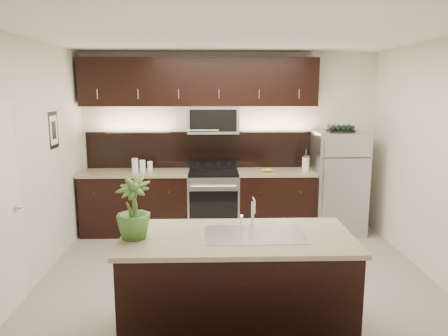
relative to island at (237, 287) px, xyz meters
name	(u,v)px	position (x,y,z in m)	size (l,w,h in m)	color
ground	(236,278)	(0.06, 1.20, -0.47)	(4.50, 4.50, 0.00)	gray
room_walls	(227,132)	(-0.05, 1.16, 1.22)	(4.52, 4.02, 2.71)	beige
counter_run	(200,202)	(-0.39, 2.89, 0.00)	(3.51, 0.65, 0.94)	black
upper_fixtures	(201,90)	(-0.36, 3.04, 1.67)	(3.49, 0.40, 1.66)	black
island	(237,287)	(0.00, 0.00, 0.00)	(1.96, 0.96, 0.94)	black
sink_faucet	(255,233)	(0.15, 0.01, 0.48)	(0.84, 0.50, 0.28)	silver
refrigerator	(338,182)	(1.69, 2.83, 0.29)	(0.74, 0.67, 1.53)	#B2B2B7
wine_rack	(341,129)	(1.69, 2.83, 1.10)	(0.38, 0.23, 0.09)	black
plant	(133,208)	(-0.86, -0.05, 0.72)	(0.29, 0.29, 0.51)	#3A6127
canisters	(141,166)	(-1.26, 2.87, 0.56)	(0.29, 0.16, 0.21)	silver
french_press	(306,163)	(1.19, 2.84, 0.59)	(0.11, 0.11, 0.31)	silver
bananas	(264,170)	(0.56, 2.81, 0.49)	(0.17, 0.13, 0.05)	gold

